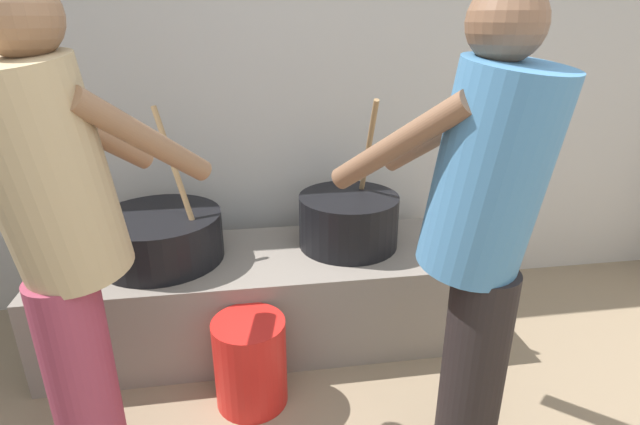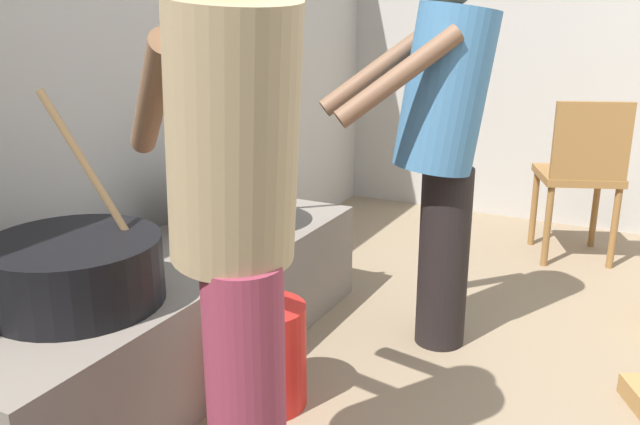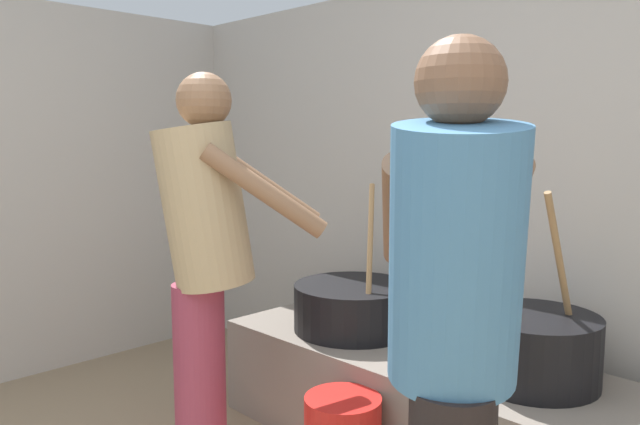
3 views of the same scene
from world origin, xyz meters
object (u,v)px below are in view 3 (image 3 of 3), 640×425
object	(u,v)px
cooking_pot_main	(533,347)
cook_in_tan_shirt	(206,249)
cooking_pot_secondary	(354,307)
cook_in_blue_shirt	(454,328)

from	to	relation	value
cooking_pot_main	cook_in_tan_shirt	distance (m)	1.25
cooking_pot_main	cooking_pot_secondary	world-z (taller)	cooking_pot_main
cooking_pot_secondary	cook_in_tan_shirt	world-z (taller)	cook_in_tan_shirt
cooking_pot_main	cook_in_blue_shirt	bearing A→B (deg)	-76.21
cook_in_tan_shirt	cook_in_blue_shirt	bearing A→B (deg)	-6.24
cook_in_tan_shirt	cooking_pot_main	bearing A→B (deg)	36.42
cook_in_tan_shirt	cooking_pot_secondary	bearing A→B (deg)	79.66
cooking_pot_secondary	cook_in_blue_shirt	world-z (taller)	cook_in_blue_shirt
cooking_pot_secondary	cooking_pot_main	bearing A→B (deg)	1.21
cooking_pot_main	cook_in_tan_shirt	world-z (taller)	cook_in_tan_shirt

